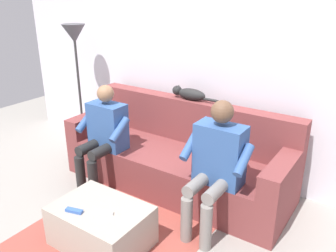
{
  "coord_description": "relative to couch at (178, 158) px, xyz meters",
  "views": [
    {
      "loc": [
        -1.76,
        2.66,
        1.97
      ],
      "look_at": [
        0.0,
        0.05,
        0.73
      ],
      "focal_mm": 37.24,
      "sensor_mm": 36.0,
      "label": 1
    }
  ],
  "objects": [
    {
      "name": "couch",
      "position": [
        0.0,
        0.0,
        0.0
      ],
      "size": [
        2.39,
        0.84,
        0.88
      ],
      "color": "brown",
      "rests_on": "ground"
    },
    {
      "name": "coffee_table",
      "position": [
        0.0,
        1.17,
        -0.13
      ],
      "size": [
        0.76,
        0.54,
        0.35
      ],
      "color": "#A89E8E",
      "rests_on": "ground"
    },
    {
      "name": "floor_lamp",
      "position": [
        1.56,
        -0.1,
        1.04
      ],
      "size": [
        0.28,
        0.28,
        1.59
      ],
      "color": "#2D2D2D",
      "rests_on": "ground"
    },
    {
      "name": "ground_plane",
      "position": [
        0.0,
        0.75,
        -0.3
      ],
      "size": [
        8.0,
        8.0,
        0.0
      ],
      "primitive_type": "plane",
      "color": "gray"
    },
    {
      "name": "back_wall",
      "position": [
        0.0,
        -0.5,
        1.06
      ],
      "size": [
        5.57,
        0.06,
        2.71
      ],
      "primitive_type": "cube",
      "color": "silver",
      "rests_on": "ground"
    },
    {
      "name": "remote_blue",
      "position": [
        0.13,
        1.32,
        0.06
      ],
      "size": [
        0.15,
        0.08,
        0.02
      ],
      "primitive_type": "cube",
      "rotation": [
        0.0,
        0.0,
        3.41
      ],
      "color": "#3860B7",
      "rests_on": "coffee_table"
    },
    {
      "name": "person_left_seated",
      "position": [
        -0.64,
        0.43,
        0.33
      ],
      "size": [
        0.57,
        0.53,
        1.15
      ],
      "color": "#335693",
      "rests_on": "ground"
    },
    {
      "name": "person_right_seated",
      "position": [
        0.64,
        0.43,
        0.3
      ],
      "size": [
        0.54,
        0.5,
        1.08
      ],
      "color": "#335693",
      "rests_on": "ground"
    },
    {
      "name": "cat_on_backrest",
      "position": [
        0.04,
        -0.27,
        0.64
      ],
      "size": [
        0.54,
        0.12,
        0.13
      ],
      "color": "black",
      "rests_on": "couch"
    },
    {
      "name": "remote_white",
      "position": [
        -0.09,
        1.22,
        0.06
      ],
      "size": [
        0.13,
        0.12,
        0.03
      ],
      "primitive_type": "cube",
      "rotation": [
        0.0,
        0.0,
        0.74
      ],
      "color": "white",
      "rests_on": "coffee_table"
    },
    {
      "name": "floor_rug",
      "position": [
        0.0,
        1.04,
        -0.3
      ],
      "size": [
        1.4,
        1.61,
        0.01
      ],
      "primitive_type": "cube",
      "color": "#9E473D",
      "rests_on": "ground"
    }
  ]
}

